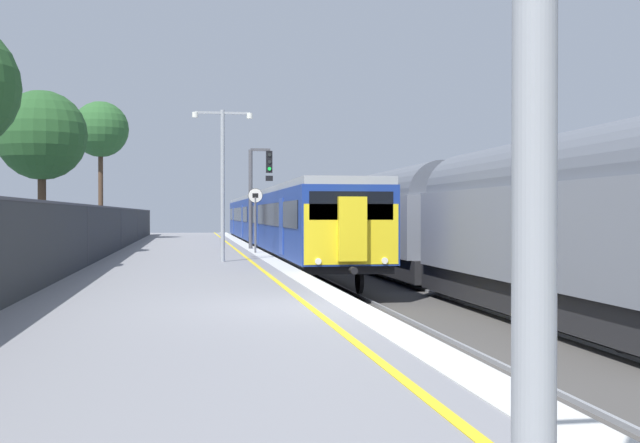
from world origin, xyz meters
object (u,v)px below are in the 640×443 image
signal_gantry (257,186)px  background_tree_left (44,138)px  background_tree_right (102,131)px  commuter_train_at_platform (275,220)px  freight_train_adjacent_track (397,219)px  platform_lamp_mid (223,171)px  speed_limit_sign (255,212)px

signal_gantry → background_tree_left: (-8.63, -3.84, 1.69)m
background_tree_left → background_tree_right: bearing=89.5°
background_tree_left → commuter_train_at_platform: bearing=44.0°
signal_gantry → commuter_train_at_platform: bearing=76.1°
freight_train_adjacent_track → platform_lamp_mid: (-7.39, -5.44, 1.65)m
platform_lamp_mid → commuter_train_at_platform: bearing=77.7°
commuter_train_at_platform → freight_train_adjacent_track: size_ratio=0.99×
speed_limit_sign → background_tree_right: background_tree_right is taller
speed_limit_sign → background_tree_right: 21.41m
freight_train_adjacent_track → background_tree_right: background_tree_right is taller
commuter_train_at_platform → signal_gantry: size_ratio=9.01×
freight_train_adjacent_track → background_tree_right: size_ratio=4.84×
signal_gantry → background_tree_right: (-8.46, 15.23, 3.91)m
commuter_train_at_platform → background_tree_right: 14.69m
speed_limit_sign → background_tree_right: (-8.07, 19.16, 5.10)m
commuter_train_at_platform → background_tree_right: background_tree_right is taller
signal_gantry → speed_limit_sign: bearing=-95.6°
background_tree_right → signal_gantry: bearing=-60.9°
commuter_train_at_platform → background_tree_left: bearing=-136.0°
platform_lamp_mid → background_tree_right: size_ratio=0.58×
freight_train_adjacent_track → background_tree_left: size_ratio=6.52×
signal_gantry → platform_lamp_mid: 9.81m
background_tree_left → background_tree_right: 19.20m
commuter_train_at_platform → speed_limit_sign: 10.00m
commuter_train_at_platform → freight_train_adjacent_track: (4.00, -10.07, 0.10)m
freight_train_adjacent_track → speed_limit_sign: freight_train_adjacent_track is taller
background_tree_left → background_tree_right: size_ratio=0.74×
platform_lamp_mid → signal_gantry: bearing=78.6°
freight_train_adjacent_track → commuter_train_at_platform: bearing=111.7°
background_tree_right → commuter_train_at_platform: bearing=-43.3°
commuter_train_at_platform → speed_limit_sign: (-1.85, -9.82, 0.41)m
signal_gantry → platform_lamp_mid: (-1.93, -9.61, 0.14)m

